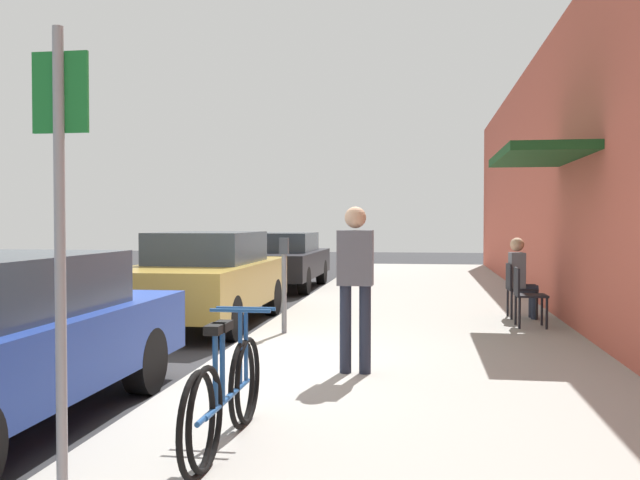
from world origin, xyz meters
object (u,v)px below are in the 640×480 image
at_px(bicycle_0, 229,393).
at_px(cafe_chair_1, 517,287).
at_px(parked_car_2, 282,259).
at_px(bicycle_1, 222,398).
at_px(cafe_chair_0, 525,293).
at_px(pedestrian_standing, 355,275).
at_px(parking_meter, 284,278).
at_px(seated_patron_1, 521,275).
at_px(parked_car_1, 206,277).
at_px(street_sign, 60,227).

xyz_separation_m(bicycle_0, cafe_chair_1, (2.82, 6.77, 0.14)).
distance_m(parked_car_2, bicycle_1, 12.54).
relative_size(cafe_chair_0, pedestrian_standing, 0.51).
distance_m(parking_meter, seated_patron_1, 3.99).
distance_m(bicycle_0, seated_patron_1, 7.37).
relative_size(parked_car_1, pedestrian_standing, 2.59).
distance_m(street_sign, bicycle_1, 1.64).
height_order(bicycle_1, seated_patron_1, seated_patron_1).
relative_size(parked_car_2, bicycle_1, 2.57).
bearing_deg(parked_car_1, parking_meter, -40.72).
relative_size(bicycle_1, pedestrian_standing, 1.01).
height_order(cafe_chair_0, pedestrian_standing, pedestrian_standing).
bearing_deg(parking_meter, cafe_chair_1, 30.56).
height_order(parked_car_1, cafe_chair_1, parked_car_1).
height_order(parked_car_1, bicycle_0, parked_car_1).
xyz_separation_m(cafe_chair_0, cafe_chair_1, (0.00, 0.94, 0.00)).
bearing_deg(pedestrian_standing, parked_car_1, 126.68).
xyz_separation_m(parked_car_2, street_sign, (1.50, -13.35, 0.92)).
xyz_separation_m(parked_car_2, seated_patron_1, (5.00, -5.46, 0.09)).
relative_size(parked_car_1, bicycle_0, 2.57).
distance_m(parked_car_2, bicycle_0, 12.42).
xyz_separation_m(parking_meter, cafe_chair_1, (3.39, 2.00, -0.26)).
height_order(parked_car_2, parking_meter, parking_meter).
distance_m(parked_car_1, bicycle_1, 6.59).
height_order(bicycle_0, pedestrian_standing, pedestrian_standing).
height_order(parked_car_1, parking_meter, parked_car_1).
relative_size(parking_meter, pedestrian_standing, 0.78).
height_order(parking_meter, pedestrian_standing, pedestrian_standing).
distance_m(parked_car_1, parked_car_2, 6.13).
bearing_deg(pedestrian_standing, street_sign, -109.91).
relative_size(street_sign, pedestrian_standing, 1.53).
xyz_separation_m(parking_meter, bicycle_1, (0.56, -4.90, -0.41)).
height_order(parking_meter, cafe_chair_1, parking_meter).
relative_size(bicycle_1, seated_patron_1, 1.33).
distance_m(cafe_chair_1, seated_patron_1, 0.20).
height_order(parked_car_2, pedestrian_standing, pedestrian_standing).
xyz_separation_m(seated_patron_1, pedestrian_standing, (-2.23, -4.39, 0.30)).
distance_m(street_sign, cafe_chair_0, 7.82).
distance_m(cafe_chair_0, cafe_chair_1, 0.94).
distance_m(parking_meter, bicycle_1, 4.95).
xyz_separation_m(cafe_chair_1, pedestrian_standing, (-2.17, -4.39, 0.50)).
bearing_deg(bicycle_1, seated_patron_1, 67.28).
height_order(street_sign, seated_patron_1, street_sign).
distance_m(parked_car_1, seated_patron_1, 5.05).
bearing_deg(bicycle_0, parking_meter, 96.82).
bearing_deg(bicycle_0, pedestrian_standing, 74.79).
height_order(street_sign, bicycle_0, street_sign).
bearing_deg(bicycle_0, street_sign, -119.04).
distance_m(parked_car_1, cafe_chair_0, 4.95).
bearing_deg(parked_car_1, pedestrian_standing, -53.32).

